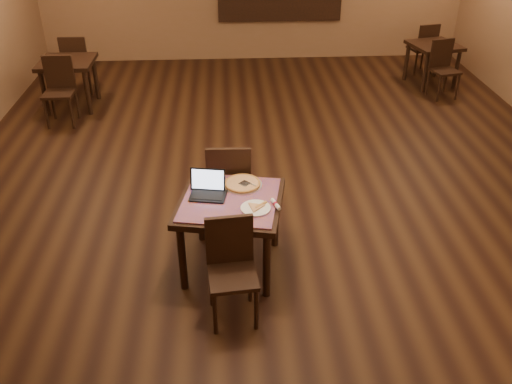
{
  "coord_description": "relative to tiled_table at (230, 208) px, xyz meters",
  "views": [
    {
      "loc": [
        -0.57,
        -5.57,
        3.38
      ],
      "look_at": [
        -0.33,
        -1.47,
        0.85
      ],
      "focal_mm": 38.0,
      "sensor_mm": 36.0,
      "label": 1
    }
  ],
  "objects": [
    {
      "name": "other_table_a_chair_near",
      "position": [
        3.54,
        4.27,
        -0.14
      ],
      "size": [
        0.48,
        0.48,
        0.92
      ],
      "rotation": [
        0.0,
        0.0,
        0.23
      ],
      "color": "black",
      "rests_on": "ground"
    },
    {
      "name": "plate",
      "position": [
        0.22,
        -0.18,
        0.11
      ],
      "size": [
        0.27,
        0.27,
        0.01
      ],
      "primitive_type": "cylinder",
      "color": "white",
      "rests_on": "tiled_table"
    },
    {
      "name": "pizza_pan",
      "position": [
        0.12,
        0.24,
        0.11
      ],
      "size": [
        0.37,
        0.37,
        0.01
      ],
      "primitive_type": "cylinder",
      "color": "silver",
      "rests_on": "tiled_table"
    },
    {
      "name": "tiled_table",
      "position": [
        0.0,
        0.0,
        0.0
      ],
      "size": [
        1.08,
        1.08,
        0.76
      ],
      "rotation": [
        0.0,
        0.0,
        -0.19
      ],
      "color": "black",
      "rests_on": "ground"
    },
    {
      "name": "laptop",
      "position": [
        -0.2,
        0.1,
        0.16
      ],
      "size": [
        0.36,
        0.3,
        0.22
      ],
      "rotation": [
        0.0,
        0.0,
        -0.17
      ],
      "color": "black",
      "rests_on": "tiled_table"
    },
    {
      "name": "napkin_roll",
      "position": [
        0.4,
        -0.14,
        0.12
      ],
      "size": [
        0.09,
        0.17,
        0.04
      ],
      "rotation": [
        0.0,
        0.0,
        0.32
      ],
      "color": "white",
      "rests_on": "tiled_table"
    },
    {
      "name": "chair_main_far",
      "position": [
        -0.0,
        0.61,
        -0.09
      ],
      "size": [
        0.45,
        0.45,
        1.02
      ],
      "rotation": [
        0.0,
        0.0,
        3.11
      ],
      "color": "black",
      "rests_on": "ground"
    },
    {
      "name": "pizza_whole",
      "position": [
        0.12,
        0.24,
        0.12
      ],
      "size": [
        0.34,
        0.34,
        0.02
      ],
      "color": "beige",
      "rests_on": "pizza_pan"
    },
    {
      "name": "chair_main_near",
      "position": [
        -0.01,
        -0.62,
        -0.14
      ],
      "size": [
        0.44,
        0.44,
        0.92
      ],
      "rotation": [
        0.0,
        0.0,
        0.1
      ],
      "color": "black",
      "rests_on": "ground"
    },
    {
      "name": "spatula",
      "position": [
        0.14,
        0.22,
        0.13
      ],
      "size": [
        0.21,
        0.21,
        0.01
      ],
      "primitive_type": "cube",
      "rotation": [
        0.0,
        0.0,
        0.78
      ],
      "color": "silver",
      "rests_on": "pizza_whole"
    },
    {
      "name": "pizza_slice",
      "position": [
        0.22,
        -0.18,
        0.13
      ],
      "size": [
        0.25,
        0.25,
        0.02
      ],
      "primitive_type": null,
      "rotation": [
        0.0,
        0.0,
        0.77
      ],
      "color": "beige",
      "rests_on": "plate"
    },
    {
      "name": "other_table_b_chair_far",
      "position": [
        -2.44,
        4.7,
        -0.11
      ],
      "size": [
        0.43,
        0.43,
        0.98
      ],
      "rotation": [
        0.0,
        0.0,
        3.14
      ],
      "color": "black",
      "rests_on": "ground"
    },
    {
      "name": "other_table_b",
      "position": [
        -2.44,
        4.13,
        -0.03
      ],
      "size": [
        0.81,
        0.81,
        0.76
      ],
      "rotation": [
        0.0,
        0.0,
        -0.0
      ],
      "color": "black",
      "rests_on": "ground"
    },
    {
      "name": "other_table_a_chair_far",
      "position": [
        3.58,
        5.34,
        -0.14
      ],
      "size": [
        0.48,
        0.48,
        0.92
      ],
      "rotation": [
        0.0,
        0.0,
        3.37
      ],
      "color": "black",
      "rests_on": "ground"
    },
    {
      "name": "other_table_a",
      "position": [
        3.56,
        4.81,
        -0.07
      ],
      "size": [
        0.91,
        0.91,
        0.71
      ],
      "rotation": [
        0.0,
        0.0,
        0.23
      ],
      "color": "black",
      "rests_on": "ground"
    },
    {
      "name": "other_table_b_chair_near",
      "position": [
        -2.44,
        3.56,
        -0.11
      ],
      "size": [
        0.43,
        0.43,
        0.98
      ],
      "rotation": [
        0.0,
        0.0,
        -0.0
      ],
      "color": "black",
      "rests_on": "ground"
    },
    {
      "name": "ground",
      "position": [
        0.56,
        1.43,
        -0.66
      ],
      "size": [
        10.0,
        10.0,
        0.0
      ],
      "primitive_type": "plane",
      "color": "black",
      "rests_on": "ground"
    }
  ]
}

